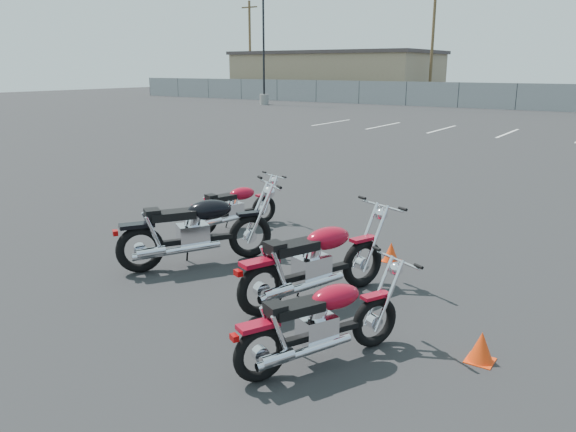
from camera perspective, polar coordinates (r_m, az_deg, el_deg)
The scene contains 12 objects.
ground at distance 8.44m, azimuth -3.41°, elevation -4.95°, with size 120.00×120.00×0.00m, color black.
motorcycle_front_red at distance 10.17m, azimuth -5.42°, elevation 0.94°, with size 0.95×1.86×0.92m.
motorcycle_second_black at distance 8.36m, azimuth -9.30°, elevation -1.42°, with size 1.73×2.27×1.19m.
motorcycle_third_red at distance 7.00m, azimuth 2.78°, elevation -4.68°, with size 1.30×2.28×1.14m.
motorcycle_rear_red at distance 5.60m, azimuth 3.36°, elevation -10.74°, with size 1.22×1.91×0.97m.
training_cone_near at distance 8.67m, azimuth 10.42°, elevation -3.60°, with size 0.25×0.25×0.29m.
training_cone_far at distance 6.06m, azimuth 19.04°, elevation -12.44°, with size 0.27×0.27×0.32m.
light_pole_west at distance 44.87m, azimuth -2.46°, elevation 14.20°, with size 0.80×0.70×9.21m.
tan_building_west at distance 55.26m, azimuth 4.93°, elevation 14.12°, with size 18.40×10.40×4.30m.
utility_pole_a at distance 57.17m, azimuth -3.89°, elevation 16.70°, with size 1.80×0.24×9.00m.
utility_pole_b at distance 49.30m, azimuth 14.46°, elevation 16.57°, with size 1.80×0.24×9.00m.
parking_line_stripes at distance 27.45m, azimuth 18.35°, elevation 8.18°, with size 15.12×4.00×0.01m.
Camera 1 is at (4.83, -6.30, 2.86)m, focal length 35.00 mm.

